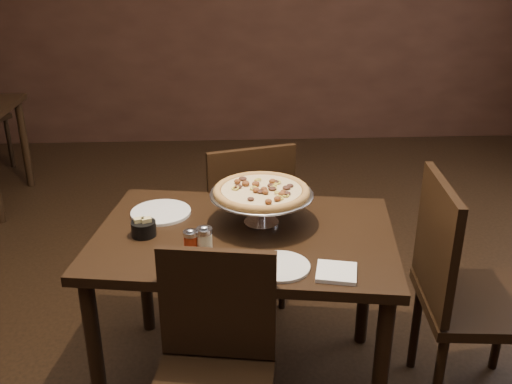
{
  "coord_description": "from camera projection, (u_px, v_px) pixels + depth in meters",
  "views": [
    {
      "loc": [
        -0.03,
        -2.09,
        1.8
      ],
      "look_at": [
        0.08,
        0.01,
        0.9
      ],
      "focal_mm": 40.0,
      "sensor_mm": 36.0,
      "label": 1
    }
  ],
  "objects": [
    {
      "name": "pepper_flake_shaker",
      "position": [
        191.0,
        241.0,
        2.13
      ],
      "size": [
        0.06,
        0.06,
        0.1
      ],
      "color": "maroon",
      "rests_on": "dining_table"
    },
    {
      "name": "chair_near",
      "position": [
        213.0,
        369.0,
        1.95
      ],
      "size": [
        0.47,
        0.47,
        0.88
      ],
      "rotation": [
        0.0,
        0.0,
        -0.15
      ],
      "color": "black",
      "rests_on": "ground"
    },
    {
      "name": "room",
      "position": [
        250.0,
        66.0,
        2.1
      ],
      "size": [
        6.04,
        7.04,
        2.84
      ],
      "color": "black",
      "rests_on": "ground"
    },
    {
      "name": "parmesan_shaker",
      "position": [
        205.0,
        239.0,
        2.13
      ],
      "size": [
        0.06,
        0.06,
        0.11
      ],
      "color": "#F7EFC0",
      "rests_on": "dining_table"
    },
    {
      "name": "dining_table",
      "position": [
        244.0,
        254.0,
        2.33
      ],
      "size": [
        1.3,
        0.97,
        0.75
      ],
      "rotation": [
        0.0,
        0.0,
        -0.15
      ],
      "color": "black",
      "rests_on": "ground"
    },
    {
      "name": "plate_near",
      "position": [
        280.0,
        266.0,
        2.04
      ],
      "size": [
        0.22,
        0.22,
        0.01
      ],
      "primitive_type": "cylinder",
      "color": "silver",
      "rests_on": "dining_table"
    },
    {
      "name": "chair_far",
      "position": [
        244.0,
        219.0,
        2.95
      ],
      "size": [
        0.54,
        0.54,
        0.94
      ],
      "rotation": [
        0.0,
        0.0,
        3.42
      ],
      "color": "black",
      "rests_on": "ground"
    },
    {
      "name": "plate_left",
      "position": [
        161.0,
        212.0,
        2.46
      ],
      "size": [
        0.26,
        0.26,
        0.01
      ],
      "primitive_type": "cylinder",
      "color": "silver",
      "rests_on": "dining_table"
    },
    {
      "name": "napkin_stack",
      "position": [
        336.0,
        272.0,
        2.0
      ],
      "size": [
        0.17,
        0.17,
        0.01
      ],
      "primitive_type": "cube",
      "rotation": [
        0.0,
        0.0,
        -0.23
      ],
      "color": "white",
      "rests_on": "dining_table"
    },
    {
      "name": "packet_caddy",
      "position": [
        144.0,
        228.0,
        2.26
      ],
      "size": [
        0.1,
        0.1,
        0.08
      ],
      "rotation": [
        0.0,
        0.0,
        0.34
      ],
      "color": "black",
      "rests_on": "dining_table"
    },
    {
      "name": "pizza_stand",
      "position": [
        261.0,
        192.0,
        2.32
      ],
      "size": [
        0.43,
        0.43,
        0.18
      ],
      "color": "silver",
      "rests_on": "dining_table"
    },
    {
      "name": "serving_spatula",
      "position": [
        284.0,
        203.0,
        2.23
      ],
      "size": [
        0.14,
        0.14,
        0.02
      ],
      "rotation": [
        0.0,
        0.0,
        -0.85
      ],
      "color": "silver",
      "rests_on": "pizza_stand"
    },
    {
      "name": "chair_side",
      "position": [
        463.0,
        288.0,
        2.29
      ],
      "size": [
        0.51,
        0.51,
        1.0
      ],
      "rotation": [
        0.0,
        0.0,
        1.49
      ],
      "color": "black",
      "rests_on": "ground"
    }
  ]
}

